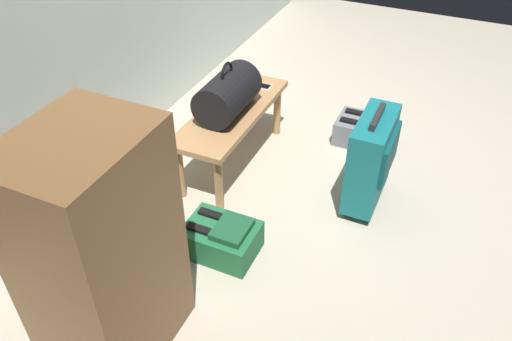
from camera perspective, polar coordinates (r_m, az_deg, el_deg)
The scene contains 8 objects.
ground_plane at distance 3.22m, azimuth 10.13°, elevation -2.58°, with size 6.60×6.60×0.00m, color #B2A893.
bench at distance 3.24m, azimuth -2.71°, elevation 5.82°, with size 1.00×0.36×0.40m.
duffel_bag_black at distance 3.11m, azimuth -3.17°, elevation 8.46°, with size 0.44×0.26×0.34m.
cell_phone at distance 3.47m, azimuth 0.53°, elevation 9.40°, with size 0.07×0.14×0.01m.
suitcase_upright_teal at distance 2.99m, azimuth 12.67°, elevation 1.27°, with size 0.45×0.21×0.62m.
backpack_grey at distance 3.65m, azimuth 11.99°, elevation 4.38°, with size 0.28×0.38×0.21m.
backpack_green at distance 2.76m, azimuth -3.81°, elevation -7.52°, with size 0.28×0.38×0.21m.
side_cabinet at distance 2.14m, azimuth -16.81°, elevation -8.82°, with size 0.56×0.44×1.10m.
Camera 1 is at (-2.43, -0.48, 2.05)m, focal length 36.02 mm.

